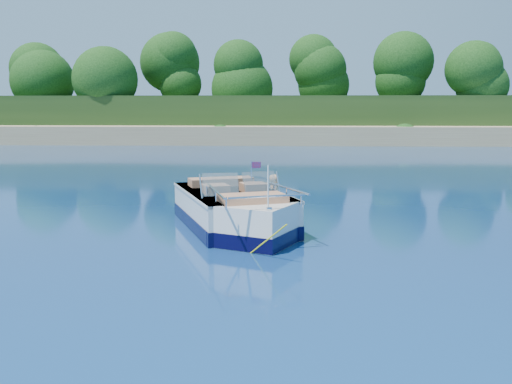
% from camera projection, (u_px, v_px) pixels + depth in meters
% --- Properties ---
extents(ground, '(160.00, 160.00, 0.00)m').
position_uv_depth(ground, '(300.00, 263.00, 11.10)').
color(ground, '#0A194B').
rests_on(ground, ground).
extents(shoreline, '(170.00, 59.00, 6.00)m').
position_uv_depth(shoreline, '(285.00, 123.00, 73.97)').
color(shoreline, '#9C825A').
rests_on(shoreline, ground).
extents(treeline, '(150.00, 7.12, 8.19)m').
position_uv_depth(treeline, '(287.00, 79.00, 50.81)').
color(treeline, black).
rests_on(treeline, ground).
extents(motorboat, '(3.58, 5.97, 2.09)m').
position_uv_depth(motorboat, '(237.00, 214.00, 14.10)').
color(motorboat, white).
rests_on(motorboat, ground).
extents(tow_tube, '(1.64, 1.64, 0.34)m').
position_uv_depth(tow_tube, '(279.00, 209.00, 16.50)').
color(tow_tube, yellow).
rests_on(tow_tube, ground).
extents(boy, '(0.48, 0.86, 1.60)m').
position_uv_depth(boy, '(274.00, 213.00, 16.45)').
color(boy, tan).
rests_on(boy, ground).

